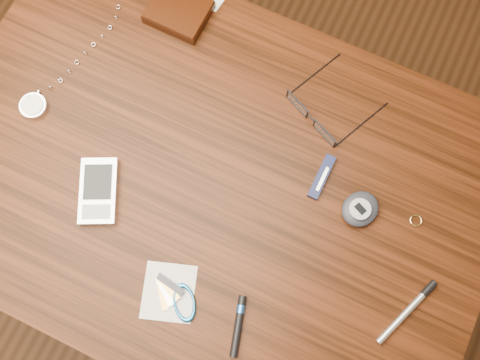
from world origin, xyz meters
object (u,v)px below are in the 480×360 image
(pocket_knife, at_px, (322,177))
(pocket_watch, at_px, (37,101))
(pda_phone, at_px, (98,191))
(pedometer, at_px, (360,209))
(silver_pen, at_px, (411,307))
(wallet_and_card, at_px, (179,11))
(eyeglasses, at_px, (314,116))
(desk, at_px, (214,193))
(notepad_keys, at_px, (177,297))

(pocket_knife, bearing_deg, pocket_watch, -170.20)
(pda_phone, height_order, pedometer, pedometer)
(pocket_knife, relative_size, silver_pen, 0.63)
(wallet_and_card, height_order, eyeglasses, eyeglasses)
(wallet_and_card, relative_size, pocket_watch, 0.42)
(pda_phone, relative_size, silver_pen, 0.99)
(pedometer, bearing_deg, pocket_knife, 162.25)
(desk, xyz_separation_m, silver_pen, (0.39, -0.05, 0.11))
(pedometer, bearing_deg, wallet_and_card, 155.40)
(desk, distance_m, pocket_watch, 0.37)
(eyeglasses, bearing_deg, pda_phone, -134.79)
(desk, xyz_separation_m, wallet_and_card, (-0.20, 0.27, 0.11))
(pedometer, relative_size, pocket_knife, 1.03)
(pedometer, bearing_deg, desk, -166.68)
(wallet_and_card, xyz_separation_m, silver_pen, (0.59, -0.32, -0.01))
(pocket_watch, xyz_separation_m, pedometer, (0.61, 0.06, 0.01))
(eyeglasses, relative_size, pocket_watch, 0.52)
(pedometer, relative_size, silver_pen, 0.64)
(notepad_keys, bearing_deg, silver_pen, 22.92)
(eyeglasses, height_order, pocket_watch, eyeglasses)
(desk, xyz_separation_m, pocket_watch, (-0.35, -0.00, 0.11))
(pedometer, height_order, pocket_knife, pedometer)
(desk, bearing_deg, pocket_watch, -179.37)
(desk, xyz_separation_m, pda_phone, (-0.17, -0.10, 0.11))
(silver_pen, bearing_deg, pocket_knife, 147.37)
(desk, distance_m, silver_pen, 0.41)
(wallet_and_card, bearing_deg, pocket_watch, -119.13)
(wallet_and_card, height_order, pda_phone, wallet_and_card)
(eyeglasses, relative_size, pocket_knife, 2.09)
(pocket_watch, height_order, pedometer, pedometer)
(eyeglasses, xyz_separation_m, pedometer, (0.14, -0.12, -0.00))
(desk, height_order, silver_pen, silver_pen)
(desk, relative_size, pda_phone, 7.55)
(pedometer, height_order, silver_pen, pedometer)
(wallet_and_card, bearing_deg, pocket_knife, -26.02)
(eyeglasses, height_order, pedometer, same)
(eyeglasses, bearing_deg, pocket_knife, -59.36)
(pda_phone, distance_m, notepad_keys, 0.23)
(eyeglasses, relative_size, notepad_keys, 1.41)
(desk, xyz_separation_m, notepad_keys, (0.04, -0.21, 0.11))
(desk, bearing_deg, wallet_and_card, 126.55)
(eyeglasses, height_order, pocket_knife, eyeglasses)
(wallet_and_card, height_order, pocket_watch, wallet_and_card)
(notepad_keys, relative_size, silver_pen, 0.93)
(eyeglasses, distance_m, pocket_knife, 0.11)
(pda_phone, relative_size, pocket_knife, 1.58)
(eyeglasses, distance_m, pocket_watch, 0.50)
(pocket_watch, height_order, pda_phone, pda_phone)
(eyeglasses, bearing_deg, silver_pen, -40.49)
(notepad_keys, bearing_deg, wallet_and_card, 116.41)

